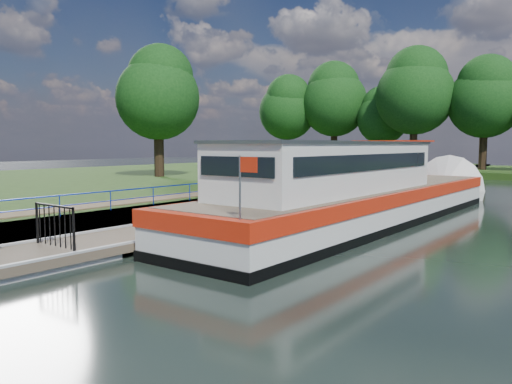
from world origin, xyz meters
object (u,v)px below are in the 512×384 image
Objects in this scene: car_b at (334,162)px; car_c at (303,162)px; car_a at (360,163)px; pontoon at (283,212)px; barge at (369,195)px.

car_b is 3.27m from car_c.
car_a is at bearing -116.36° from car_b.
pontoon is 8.21× the size of car_c.
car_a is 1.00× the size of car_c.
car_a is 0.98× the size of car_b.
car_b is at bearing 177.44° from car_a.
car_c is (-17.82, 23.28, 0.28)m from barge.
car_a is (-7.53, 23.03, 1.28)m from pontoon.
pontoon is 26.91m from car_b.
barge is at bearing 14.80° from pontoon.
car_b is at bearing 114.08° from pontoon.
car_b is at bearing 121.69° from barge.
pontoon is at bearing 105.37° from car_c.
pontoon is at bearing -50.58° from car_a.
car_b is (-3.44, 1.52, -0.01)m from car_a.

